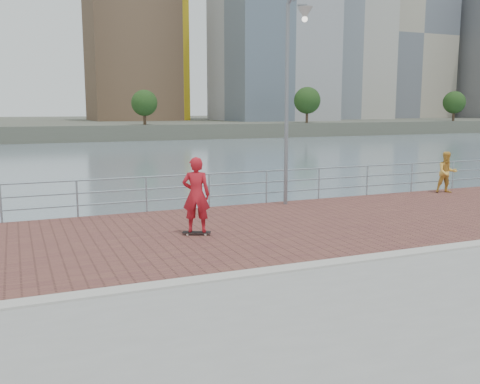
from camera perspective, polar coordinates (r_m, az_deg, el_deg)
name	(u,v)px	position (r m, az deg, el deg)	size (l,w,h in m)	color
water	(278,366)	(11.47, 4.09, -18.01)	(400.00, 400.00, 0.00)	slate
brick_lane	(216,232)	(13.90, -2.58, -4.31)	(40.00, 6.80, 0.02)	brown
curb	(279,270)	(10.70, 4.22, -8.28)	(40.00, 0.40, 0.06)	#B7B5AD
far_shore	(35,125)	(131.73, -21.02, 6.66)	(320.00, 95.00, 2.50)	#4C5142
guardrail	(178,188)	(16.94, -6.60, 0.39)	(39.06, 0.06, 1.13)	#8C9EA8
street_lamp	(294,62)	(17.27, 5.82, 13.65)	(0.47, 1.38, 6.51)	slate
skateboard	(197,232)	(13.59, -4.65, -4.32)	(0.72, 0.45, 0.08)	black
skateboarder	(196,195)	(13.40, -4.70, -0.28)	(0.69, 0.45, 1.90)	red
bystander	(447,172)	(21.59, 21.20, 1.97)	(0.76, 0.59, 1.55)	gold
skyline	(178,3)	(120.06, -6.59, 19.36)	(233.00, 41.00, 70.15)	#ADA38E
shoreline_trees	(206,101)	(91.26, -3.60, 9.71)	(169.78, 5.14, 6.85)	#473323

